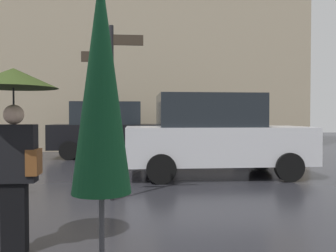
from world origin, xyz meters
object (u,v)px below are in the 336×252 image
at_px(folded_patio_umbrella_near, 101,96).
at_px(pedestrian_with_umbrella, 14,112).
at_px(parked_car_right, 111,129).
at_px(parked_car_distant, 214,135).
at_px(street_signpost, 112,95).
at_px(parked_car_left, 206,134).

relative_size(folded_patio_umbrella_near, pedestrian_with_umbrella, 1.22).
xyz_separation_m(parked_car_right, parked_car_distant, (2.84, -4.60, 0.01)).
xyz_separation_m(folded_patio_umbrella_near, parked_car_right, (-0.65, 11.10, -0.60)).
bearing_deg(folded_patio_umbrella_near, parked_car_distant, 71.41).
height_order(parked_car_right, street_signpost, street_signpost).
bearing_deg(pedestrian_with_umbrella, parked_car_left, -96.71).
height_order(pedestrian_with_umbrella, street_signpost, street_signpost).
bearing_deg(street_signpost, pedestrian_with_umbrella, -110.15).
height_order(parked_car_left, street_signpost, street_signpost).
bearing_deg(street_signpost, folded_patio_umbrella_near, -87.40).
xyz_separation_m(folded_patio_umbrella_near, street_signpost, (-0.19, 4.09, 0.25)).
distance_m(pedestrian_with_umbrella, parked_car_left, 9.07).
height_order(folded_patio_umbrella_near, street_signpost, street_signpost).
relative_size(parked_car_right, parked_car_distant, 0.99).
bearing_deg(pedestrian_with_umbrella, parked_car_right, -74.94).
distance_m(pedestrian_with_umbrella, parked_car_right, 9.45).
height_order(parked_car_right, parked_car_distant, parked_car_distant).
distance_m(folded_patio_umbrella_near, pedestrian_with_umbrella, 1.99).
height_order(parked_car_left, parked_car_right, parked_car_right).
bearing_deg(folded_patio_umbrella_near, street_signpost, 92.60).
distance_m(parked_car_left, street_signpost, 6.54).
bearing_deg(parked_car_left, street_signpost, -111.04).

